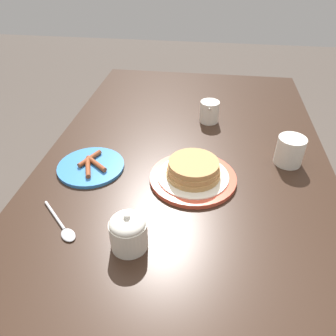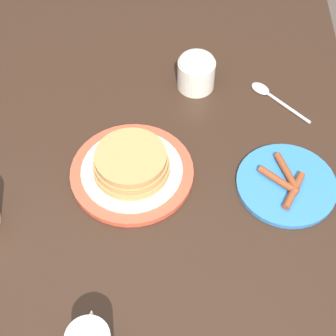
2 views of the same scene
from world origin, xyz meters
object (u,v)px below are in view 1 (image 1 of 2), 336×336
object	(u,v)px
creamer_pitcher	(209,111)
sugar_bowl	(128,231)
pancake_plate	(193,173)
coffee_mug	(290,150)
side_plate_bacon	(91,166)
spoon	(63,228)

from	to	relation	value
creamer_pitcher	sugar_bowl	world-z (taller)	sugar_bowl
pancake_plate	coffee_mug	distance (m)	0.30
pancake_plate	creamer_pitcher	size ratio (longest dim) A/B	2.35
side_plate_bacon	sugar_bowl	distance (m)	0.32
coffee_mug	spoon	xyz separation A→B (m)	(-0.35, 0.55, -0.04)
pancake_plate	coffee_mug	bearing A→B (deg)	-65.68
coffee_mug	sugar_bowl	distance (m)	0.54
side_plate_bacon	pancake_plate	bearing A→B (deg)	-92.66
coffee_mug	spoon	bearing A→B (deg)	122.11
side_plate_bacon	creamer_pitcher	bearing A→B (deg)	-44.67
side_plate_bacon	coffee_mug	bearing A→B (deg)	-79.17
creamer_pitcher	spoon	world-z (taller)	creamer_pitcher
pancake_plate	sugar_bowl	size ratio (longest dim) A/B	2.55
side_plate_bacon	creamer_pitcher	distance (m)	0.47
coffee_mug	spoon	distance (m)	0.66
coffee_mug	spoon	size ratio (longest dim) A/B	0.87
pancake_plate	creamer_pitcher	world-z (taller)	creamer_pitcher
sugar_bowl	coffee_mug	bearing A→B (deg)	-46.33
pancake_plate	side_plate_bacon	bearing A→B (deg)	87.34
creamer_pitcher	spoon	distance (m)	0.65
coffee_mug	creamer_pitcher	xyz separation A→B (m)	(0.22, 0.24, -0.00)
pancake_plate	creamer_pitcher	distance (m)	0.35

